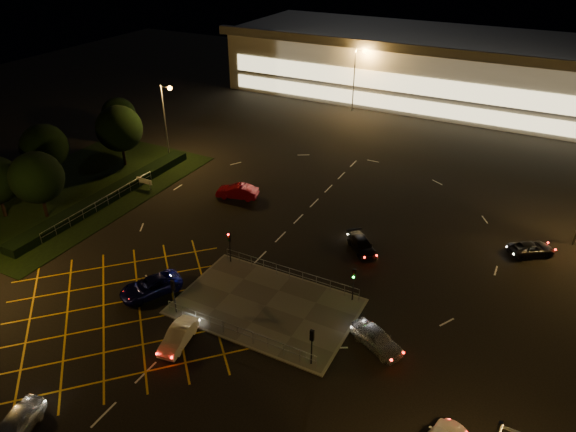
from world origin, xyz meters
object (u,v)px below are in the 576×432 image
at_px(signal_sw, 173,290).
at_px(signal_nw, 229,241).
at_px(car_near_silver, 15,426).
at_px(car_right_silver, 377,339).
at_px(car_queue_white, 178,336).
at_px(car_far_dkgrey, 362,245).
at_px(car_left_blue, 151,286).
at_px(car_circ_red, 237,191).
at_px(signal_se, 312,340).
at_px(car_east_grey, 531,249).
at_px(signal_ne, 354,278).

distance_m(signal_sw, signal_nw, 7.99).
height_order(car_near_silver, car_right_silver, car_right_silver).
relative_size(car_queue_white, car_far_dkgrey, 0.94).
bearing_deg(car_left_blue, car_circ_red, 126.24).
height_order(car_left_blue, car_circ_red, car_circ_red).
relative_size(signal_sw, signal_se, 1.00).
bearing_deg(car_east_grey, car_near_silver, 107.56).
distance_m(signal_ne, car_circ_red, 21.49).
bearing_deg(car_far_dkgrey, car_left_blue, -175.77).
relative_size(car_near_silver, car_east_grey, 1.00).
xyz_separation_m(signal_sw, car_right_silver, (15.50, 3.90, -1.61)).
bearing_deg(car_circ_red, car_east_grey, 80.55).
xyz_separation_m(signal_ne, car_far_dkgrey, (-1.95, 7.46, -1.73)).
bearing_deg(car_left_blue, signal_ne, 51.43).
bearing_deg(car_circ_red, signal_se, 28.50).
height_order(car_near_silver, car_queue_white, car_near_silver).
bearing_deg(car_queue_white, signal_nw, 92.71).
height_order(signal_nw, signal_ne, same).
relative_size(signal_sw, car_queue_white, 0.76).
bearing_deg(signal_sw, signal_ne, -146.35).
height_order(car_queue_white, car_east_grey, car_queue_white).
bearing_deg(car_far_dkgrey, car_right_silver, -107.20).
bearing_deg(car_left_blue, car_east_grey, 64.55).
height_order(signal_sw, car_left_blue, signal_sw).
distance_m(signal_sw, car_right_silver, 16.06).
bearing_deg(car_queue_white, car_near_silver, -119.36).
distance_m(signal_se, car_circ_red, 26.52).
xyz_separation_m(signal_nw, car_queue_white, (2.29, -10.58, -1.69)).
distance_m(signal_ne, car_near_silver, 25.52).
distance_m(signal_ne, car_far_dkgrey, 7.91).
bearing_deg(signal_sw, car_east_grey, -137.69).
distance_m(signal_ne, car_queue_white, 14.46).
relative_size(car_left_blue, car_east_grey, 1.18).
distance_m(signal_nw, car_circ_red, 12.89).
height_order(signal_sw, car_circ_red, signal_sw).
distance_m(signal_se, signal_nw, 14.41).
xyz_separation_m(signal_se, car_circ_red, (-18.31, 19.12, -1.58)).
height_order(signal_nw, car_near_silver, signal_nw).
height_order(signal_se, signal_ne, same).
bearing_deg(car_right_silver, car_near_silver, 162.63).
height_order(car_queue_white, car_far_dkgrey, car_queue_white).
distance_m(car_far_dkgrey, car_circ_red, 16.76).
distance_m(car_right_silver, car_circ_red, 26.59).
relative_size(signal_sw, car_east_grey, 0.72).
xyz_separation_m(signal_ne, car_left_blue, (-15.50, -6.91, -1.65)).
bearing_deg(car_circ_red, car_far_dkgrey, 62.09).
relative_size(signal_nw, car_right_silver, 0.71).
relative_size(signal_nw, car_near_silver, 0.72).
xyz_separation_m(signal_se, car_east_grey, (12.44, 22.25, -1.76)).
xyz_separation_m(signal_nw, car_east_grey, (24.44, 14.26, -1.76)).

